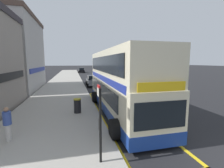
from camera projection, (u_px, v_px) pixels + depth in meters
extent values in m
plane|color=black|center=(99.00, 78.00, 35.60)|extent=(260.00, 260.00, 0.00)
cube|color=#A39E93|center=(67.00, 79.00, 33.94)|extent=(6.00, 76.00, 0.14)
cube|color=beige|center=(119.00, 94.00, 11.67)|extent=(2.51, 11.27, 2.30)
cube|color=beige|center=(120.00, 65.00, 11.38)|extent=(2.49, 11.04, 1.90)
cube|color=navy|center=(119.00, 105.00, 11.78)|extent=(2.53, 11.29, 0.60)
cube|color=navy|center=(120.00, 78.00, 11.51)|extent=(2.54, 10.37, 0.36)
cube|color=black|center=(101.00, 89.00, 11.71)|extent=(0.04, 9.02, 0.90)
cube|color=black|center=(102.00, 64.00, 11.07)|extent=(0.04, 9.92, 1.00)
cube|color=black|center=(161.00, 115.00, 6.19)|extent=(2.21, 0.04, 1.10)
cube|color=yellow|center=(162.00, 87.00, 6.04)|extent=(2.01, 0.04, 0.36)
cylinder|color=black|center=(116.00, 129.00, 7.56)|extent=(0.56, 1.00, 1.00)
cylinder|color=black|center=(167.00, 124.00, 8.20)|extent=(0.56, 1.00, 1.00)
cylinder|color=black|center=(95.00, 97.00, 14.45)|extent=(0.56, 1.00, 1.00)
cylinder|color=black|center=(124.00, 96.00, 15.08)|extent=(0.56, 1.00, 1.00)
cube|color=gold|center=(99.00, 112.00, 11.69)|extent=(0.16, 14.29, 0.01)
cube|color=gold|center=(134.00, 110.00, 12.32)|extent=(0.16, 14.29, 0.01)
cube|color=gold|center=(101.00, 93.00, 18.80)|extent=(2.82, 0.16, 0.01)
cylinder|color=black|center=(100.00, 126.00, 5.50)|extent=(0.09, 0.09, 2.64)
cube|color=silver|center=(99.00, 92.00, 5.59)|extent=(0.05, 0.42, 0.30)
cube|color=red|center=(99.00, 87.00, 5.57)|extent=(0.05, 0.42, 0.10)
cube|color=black|center=(100.00, 126.00, 5.60)|extent=(0.06, 0.28, 0.40)
cube|color=black|center=(1.00, 78.00, 10.18)|extent=(0.08, 9.58, 0.56)
cube|color=navy|center=(39.00, 70.00, 21.76)|extent=(0.08, 9.44, 0.56)
cube|color=navy|center=(99.00, 71.00, 53.47)|extent=(1.76, 4.20, 0.72)
cube|color=black|center=(99.00, 69.00, 53.29)|extent=(1.52, 1.90, 0.60)
cylinder|color=black|center=(95.00, 72.00, 54.55)|extent=(0.22, 0.60, 0.60)
cylinder|color=black|center=(101.00, 72.00, 54.99)|extent=(0.22, 0.60, 0.60)
cylinder|color=black|center=(97.00, 72.00, 52.05)|extent=(0.22, 0.60, 0.60)
cylinder|color=black|center=(102.00, 72.00, 52.49)|extent=(0.22, 0.60, 0.60)
cube|color=#196066|center=(120.00, 78.00, 30.21)|extent=(1.76, 4.20, 0.72)
cube|color=black|center=(120.00, 74.00, 30.02)|extent=(1.52, 1.90, 0.60)
cylinder|color=black|center=(113.00, 79.00, 31.29)|extent=(0.22, 0.60, 0.60)
cylinder|color=black|center=(122.00, 79.00, 31.73)|extent=(0.22, 0.60, 0.60)
cylinder|color=black|center=(117.00, 81.00, 28.79)|extent=(0.22, 0.60, 0.60)
cylinder|color=black|center=(126.00, 80.00, 29.23)|extent=(0.22, 0.60, 0.60)
cube|color=slate|center=(93.00, 82.00, 24.51)|extent=(1.76, 4.20, 0.72)
cube|color=black|center=(93.00, 77.00, 24.32)|extent=(1.52, 1.90, 0.60)
cylinder|color=black|center=(86.00, 83.00, 25.59)|extent=(0.22, 0.60, 0.60)
cylinder|color=black|center=(98.00, 83.00, 26.03)|extent=(0.22, 0.60, 0.60)
cylinder|color=black|center=(88.00, 85.00, 23.08)|extent=(0.22, 0.60, 0.60)
cylinder|color=black|center=(101.00, 85.00, 23.52)|extent=(0.22, 0.60, 0.60)
cube|color=black|center=(81.00, 71.00, 54.57)|extent=(1.76, 4.20, 0.72)
cube|color=black|center=(81.00, 69.00, 54.38)|extent=(1.52, 1.90, 0.60)
cylinder|color=black|center=(79.00, 72.00, 55.65)|extent=(0.22, 0.60, 0.60)
cylinder|color=black|center=(84.00, 72.00, 56.09)|extent=(0.22, 0.60, 0.60)
cylinder|color=black|center=(79.00, 72.00, 53.15)|extent=(0.22, 0.60, 0.60)
cylinder|color=black|center=(85.00, 72.00, 53.59)|extent=(0.22, 0.60, 0.60)
cylinder|color=#B7B2AD|center=(8.00, 133.00, 7.17)|extent=(0.24, 0.24, 0.75)
cylinder|color=#33478C|center=(7.00, 118.00, 7.07)|extent=(0.34, 0.34, 0.59)
sphere|color=#8C664C|center=(6.00, 109.00, 7.02)|extent=(0.20, 0.20, 0.20)
cylinder|color=black|center=(77.00, 106.00, 11.12)|extent=(0.48, 0.48, 0.92)
cylinder|color=#A5991E|center=(77.00, 99.00, 11.06)|extent=(0.51, 0.51, 0.08)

